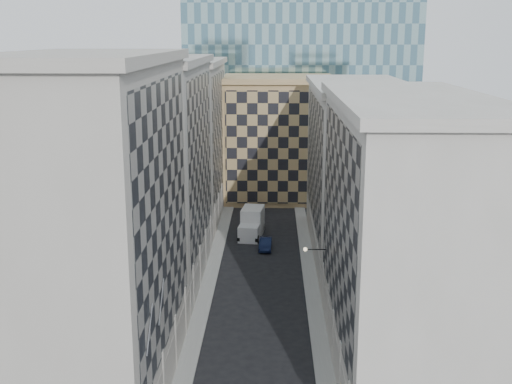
# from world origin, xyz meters

# --- Properties ---
(sidewalk_west) EXTENTS (1.50, 100.00, 0.15)m
(sidewalk_west) POSITION_xyz_m (-5.25, 30.00, 0.07)
(sidewalk_west) COLOR gray
(sidewalk_west) RESTS_ON ground
(sidewalk_east) EXTENTS (1.50, 100.00, 0.15)m
(sidewalk_east) POSITION_xyz_m (5.25, 30.00, 0.07)
(sidewalk_east) COLOR gray
(sidewalk_east) RESTS_ON ground
(bldg_left_a) EXTENTS (10.80, 22.80, 23.70)m
(bldg_left_a) POSITION_xyz_m (-10.88, 11.00, 11.82)
(bldg_left_a) COLOR #A69F96
(bldg_left_a) RESTS_ON ground
(bldg_left_b) EXTENTS (10.80, 22.80, 22.70)m
(bldg_left_b) POSITION_xyz_m (-10.88, 33.00, 11.32)
(bldg_left_b) COLOR gray
(bldg_left_b) RESTS_ON ground
(bldg_left_c) EXTENTS (10.80, 22.80, 21.70)m
(bldg_left_c) POSITION_xyz_m (-10.88, 55.00, 10.83)
(bldg_left_c) COLOR #A69F96
(bldg_left_c) RESTS_ON ground
(bldg_right_a) EXTENTS (10.80, 26.80, 20.70)m
(bldg_right_a) POSITION_xyz_m (10.88, 15.00, 10.32)
(bldg_right_a) COLOR #B2AEA4
(bldg_right_a) RESTS_ON ground
(bldg_right_b) EXTENTS (10.80, 28.80, 19.70)m
(bldg_right_b) POSITION_xyz_m (10.89, 42.00, 9.85)
(bldg_right_b) COLOR #B2AEA4
(bldg_right_b) RESTS_ON ground
(tan_block) EXTENTS (16.80, 14.80, 18.80)m
(tan_block) POSITION_xyz_m (2.00, 67.90, 9.44)
(tan_block) COLOR #9C8552
(tan_block) RESTS_ON ground
(church_tower) EXTENTS (7.20, 7.20, 51.50)m
(church_tower) POSITION_xyz_m (0.00, 82.00, 26.95)
(church_tower) COLOR #2C2722
(church_tower) RESTS_ON ground
(flagpoles_left) EXTENTS (0.10, 6.33, 2.33)m
(flagpoles_left) POSITION_xyz_m (-5.90, 6.00, 8.00)
(flagpoles_left) COLOR gray
(flagpoles_left) RESTS_ON ground
(bracket_lamp) EXTENTS (1.98, 0.36, 0.36)m
(bracket_lamp) POSITION_xyz_m (4.38, 24.00, 6.20)
(bracket_lamp) COLOR black
(bracket_lamp) RESTS_ON ground
(box_truck) EXTENTS (3.31, 6.57, 3.46)m
(box_truck) POSITION_xyz_m (-1.37, 47.49, 1.51)
(box_truck) COLOR silver
(box_truck) RESTS_ON ground
(dark_car) EXTENTS (1.58, 4.19, 1.37)m
(dark_car) POSITION_xyz_m (0.43, 42.16, 0.68)
(dark_car) COLOR #0E1836
(dark_car) RESTS_ON ground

